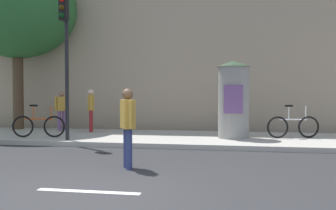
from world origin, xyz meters
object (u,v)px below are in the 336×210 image
poster_column (234,99)px  bicycle_upright (39,126)px  traffic_light (65,44)px  pedestrian_tallest (128,121)px  pedestrian_with_backpack (91,107)px  pedestrian_in_dark_shirt (62,108)px  street_tree (17,9)px  bicycle_leaning (293,126)px

poster_column → bicycle_upright: poster_column is taller
traffic_light → bicycle_upright: bearing=153.5°
pedestrian_tallest → pedestrian_with_backpack: size_ratio=1.08×
pedestrian_in_dark_shirt → bicycle_upright: bearing=-83.8°
pedestrian_in_dark_shirt → bicycle_upright: 2.32m
poster_column → bicycle_upright: bearing=-171.1°
street_tree → pedestrian_in_dark_shirt: (2.03, -0.30, -3.98)m
poster_column → pedestrian_in_dark_shirt: bearing=169.2°
poster_column → bicycle_leaning: 2.14m
pedestrian_tallest → pedestrian_in_dark_shirt: pedestrian_tallest is taller
traffic_light → pedestrian_tallest: size_ratio=2.56×
poster_column → pedestrian_tallest: size_ratio=1.46×
traffic_light → bicycle_upright: 2.96m
traffic_light → street_tree: (-3.53, 3.19, 1.88)m
pedestrian_in_dark_shirt → pedestrian_with_backpack: bearing=-9.1°
traffic_light → bicycle_leaning: traffic_light is taller
traffic_light → pedestrian_tallest: traffic_light is taller
pedestrian_with_backpack → bicycle_upright: (-1.04, -2.05, -0.55)m
traffic_light → street_tree: bearing=137.9°
poster_column → bicycle_leaning: bearing=8.5°
street_tree → pedestrian_with_backpack: street_tree is taller
bicycle_leaning → poster_column: bearing=-171.5°
pedestrian_with_backpack → bicycle_upright: size_ratio=0.92×
pedestrian_with_backpack → bicycle_upright: pedestrian_with_backpack is taller
pedestrian_in_dark_shirt → bicycle_leaning: pedestrian_in_dark_shirt is taller
poster_column → pedestrian_in_dark_shirt: size_ratio=1.65×
poster_column → pedestrian_with_backpack: 5.46m
poster_column → pedestrian_with_backpack: size_ratio=1.58×
street_tree → pedestrian_in_dark_shirt: street_tree is taller
street_tree → poster_column: bearing=-10.2°
bicycle_leaning → bicycle_upright: same height
pedestrian_tallest → pedestrian_in_dark_shirt: size_ratio=1.13×
bicycle_leaning → traffic_light: bearing=-164.8°
traffic_light → poster_column: traffic_light is taller
poster_column → pedestrian_tallest: 5.32m
street_tree → bicycle_leaning: 11.56m
traffic_light → poster_column: size_ratio=1.76×
traffic_light → poster_column: 5.63m
pedestrian_with_backpack → bicycle_leaning: pedestrian_with_backpack is taller
street_tree → pedestrian_in_dark_shirt: size_ratio=4.49×
pedestrian_with_backpack → pedestrian_in_dark_shirt: bearing=170.9°
pedestrian_in_dark_shirt → bicycle_leaning: (8.55, -0.97, -0.50)m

